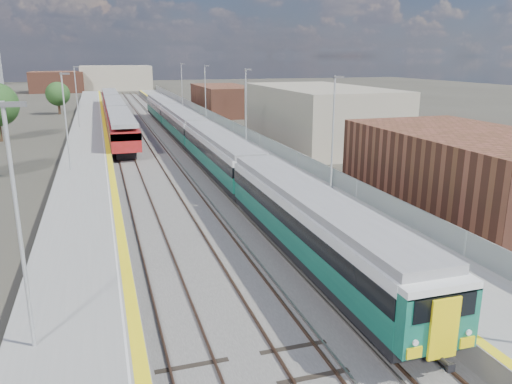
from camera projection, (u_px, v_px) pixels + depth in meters
name	position (u px, v px, depth m)	size (l,w,h in m)	color
ground	(172.00, 143.00, 57.32)	(320.00, 320.00, 0.00)	#47443A
ballast_bed	(149.00, 141.00, 58.96)	(10.50, 155.00, 0.06)	#565451
tracks	(153.00, 138.00, 60.66)	(8.96, 160.00, 0.17)	#4C3323
platform_right	(212.00, 134.00, 61.00)	(4.70, 155.00, 8.52)	slate
platform_left	(89.00, 139.00, 56.86)	(4.30, 155.00, 8.52)	slate
buildings	(52.00, 52.00, 130.82)	(72.00, 185.50, 40.00)	brown
green_train	(198.00, 136.00, 49.31)	(2.70, 75.17, 2.97)	black
red_train	(115.00, 111.00, 71.91)	(2.80, 56.75, 3.53)	black
tree_c	(58.00, 94.00, 85.32)	(4.05, 4.05, 5.49)	#382619
tree_d	(299.00, 98.00, 76.98)	(4.10, 4.10, 5.56)	#382619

